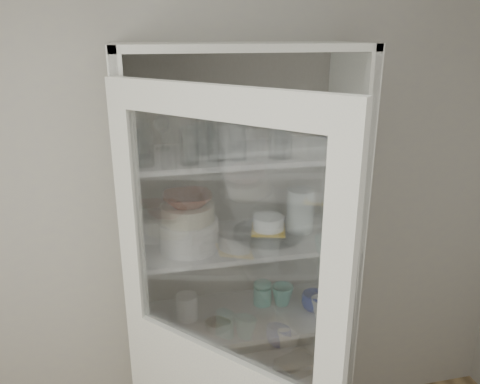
{
  "coord_description": "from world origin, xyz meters",
  "views": [
    {
      "loc": [
        -0.23,
        -0.61,
        2.14
      ],
      "look_at": [
        0.2,
        1.27,
        1.48
      ],
      "focal_mm": 35.0,
      "sensor_mm": 36.0,
      "label": 1
    }
  ],
  "objects_px": {
    "goblet_2": "(243,129)",
    "plate_stack_front": "(189,234)",
    "goblet_1": "(232,129)",
    "goblet_3": "(283,127)",
    "pantry_cabinet": "(237,292)",
    "grey_bowl_stack": "(300,210)",
    "mug_teal": "(282,295)",
    "goblet_0": "(162,131)",
    "tin_box": "(297,365)",
    "glass_platter": "(268,233)",
    "measuring_cups": "(216,325)",
    "plate_stack_back": "(157,224)",
    "mug_blue": "(313,302)",
    "teal_jar": "(263,294)",
    "white_canister": "(187,307)",
    "cream_bowl": "(188,213)",
    "mug_white": "(321,307)",
    "terracotta_bowl": "(188,199)",
    "yellow_trivet": "(268,230)",
    "cream_dish": "(238,378)"
  },
  "relations": [
    {
      "from": "terracotta_bowl",
      "to": "goblet_0",
      "type": "bearing_deg",
      "value": 117.11
    },
    {
      "from": "mug_white",
      "to": "teal_jar",
      "type": "relative_size",
      "value": 0.89
    },
    {
      "from": "goblet_0",
      "to": "goblet_1",
      "type": "xyz_separation_m",
      "value": [
        0.3,
        -0.02,
        0.0
      ]
    },
    {
      "from": "goblet_3",
      "to": "mug_white",
      "type": "height_order",
      "value": "goblet_3"
    },
    {
      "from": "goblet_0",
      "to": "cream_dish",
      "type": "distance_m",
      "value": 1.28
    },
    {
      "from": "mug_white",
      "to": "teal_jar",
      "type": "height_order",
      "value": "teal_jar"
    },
    {
      "from": "plate_stack_front",
      "to": "cream_dish",
      "type": "relative_size",
      "value": 1.03
    },
    {
      "from": "pantry_cabinet",
      "to": "mug_teal",
      "type": "bearing_deg",
      "value": -8.14
    },
    {
      "from": "goblet_2",
      "to": "tin_box",
      "type": "distance_m",
      "value": 1.28
    },
    {
      "from": "goblet_1",
      "to": "yellow_trivet",
      "type": "bearing_deg",
      "value": -27.75
    },
    {
      "from": "grey_bowl_stack",
      "to": "mug_white",
      "type": "xyz_separation_m",
      "value": [
        0.08,
        -0.11,
        -0.46
      ]
    },
    {
      "from": "plate_stack_back",
      "to": "mug_white",
      "type": "bearing_deg",
      "value": -16.62
    },
    {
      "from": "goblet_2",
      "to": "goblet_3",
      "type": "relative_size",
      "value": 0.98
    },
    {
      "from": "goblet_1",
      "to": "plate_stack_back",
      "type": "bearing_deg",
      "value": 173.36
    },
    {
      "from": "grey_bowl_stack",
      "to": "goblet_2",
      "type": "bearing_deg",
      "value": 165.49
    },
    {
      "from": "glass_platter",
      "to": "measuring_cups",
      "type": "height_order",
      "value": "glass_platter"
    },
    {
      "from": "glass_platter",
      "to": "measuring_cups",
      "type": "distance_m",
      "value": 0.48
    },
    {
      "from": "white_canister",
      "to": "goblet_3",
      "type": "bearing_deg",
      "value": 6.94
    },
    {
      "from": "cream_bowl",
      "to": "white_canister",
      "type": "distance_m",
      "value": 0.51
    },
    {
      "from": "goblet_2",
      "to": "plate_stack_front",
      "type": "distance_m",
      "value": 0.51
    },
    {
      "from": "goblet_3",
      "to": "cream_dish",
      "type": "relative_size",
      "value": 0.64
    },
    {
      "from": "goblet_0",
      "to": "cream_dish",
      "type": "height_order",
      "value": "goblet_0"
    },
    {
      "from": "yellow_trivet",
      "to": "grey_bowl_stack",
      "type": "relative_size",
      "value": 0.75
    },
    {
      "from": "cream_bowl",
      "to": "teal_jar",
      "type": "distance_m",
      "value": 0.63
    },
    {
      "from": "mug_blue",
      "to": "teal_jar",
      "type": "xyz_separation_m",
      "value": [
        -0.22,
        0.11,
        0.01
      ]
    },
    {
      "from": "plate_stack_back",
      "to": "measuring_cups",
      "type": "xyz_separation_m",
      "value": [
        0.23,
        -0.22,
        -0.43
      ]
    },
    {
      "from": "goblet_3",
      "to": "terracotta_bowl",
      "type": "height_order",
      "value": "goblet_3"
    },
    {
      "from": "tin_box",
      "to": "pantry_cabinet",
      "type": "bearing_deg",
      "value": 170.98
    },
    {
      "from": "grey_bowl_stack",
      "to": "mug_teal",
      "type": "relative_size",
      "value": 1.86
    },
    {
      "from": "tin_box",
      "to": "goblet_1",
      "type": "bearing_deg",
      "value": 169.08
    },
    {
      "from": "teal_jar",
      "to": "white_canister",
      "type": "distance_m",
      "value": 0.38
    },
    {
      "from": "goblet_1",
      "to": "plate_stack_front",
      "type": "bearing_deg",
      "value": -148.46
    },
    {
      "from": "plate_stack_front",
      "to": "plate_stack_back",
      "type": "height_order",
      "value": "plate_stack_front"
    },
    {
      "from": "terracotta_bowl",
      "to": "mug_teal",
      "type": "bearing_deg",
      "value": 10.91
    },
    {
      "from": "pantry_cabinet",
      "to": "measuring_cups",
      "type": "height_order",
      "value": "pantry_cabinet"
    },
    {
      "from": "goblet_0",
      "to": "tin_box",
      "type": "height_order",
      "value": "goblet_0"
    },
    {
      "from": "goblet_3",
      "to": "measuring_cups",
      "type": "height_order",
      "value": "goblet_3"
    },
    {
      "from": "cream_bowl",
      "to": "mug_blue",
      "type": "relative_size",
      "value": 1.93
    },
    {
      "from": "grey_bowl_stack",
      "to": "measuring_cups",
      "type": "height_order",
      "value": "grey_bowl_stack"
    },
    {
      "from": "grey_bowl_stack",
      "to": "mug_blue",
      "type": "distance_m",
      "value": 0.46
    },
    {
      "from": "goblet_1",
      "to": "goblet_3",
      "type": "distance_m",
      "value": 0.23
    },
    {
      "from": "goblet_0",
      "to": "mug_white",
      "type": "relative_size",
      "value": 1.64
    },
    {
      "from": "pantry_cabinet",
      "to": "measuring_cups",
      "type": "xyz_separation_m",
      "value": [
        -0.13,
        -0.16,
        -0.06
      ]
    },
    {
      "from": "goblet_1",
      "to": "grey_bowl_stack",
      "type": "xyz_separation_m",
      "value": [
        0.31,
        -0.06,
        -0.38
      ]
    },
    {
      "from": "goblet_2",
      "to": "grey_bowl_stack",
      "type": "relative_size",
      "value": 0.78
    },
    {
      "from": "tin_box",
      "to": "grey_bowl_stack",
      "type": "bearing_deg",
      "value": -177.75
    },
    {
      "from": "goblet_0",
      "to": "measuring_cups",
      "type": "height_order",
      "value": "goblet_0"
    },
    {
      "from": "goblet_3",
      "to": "mug_teal",
      "type": "height_order",
      "value": "goblet_3"
    },
    {
      "from": "goblet_0",
      "to": "grey_bowl_stack",
      "type": "xyz_separation_m",
      "value": [
        0.6,
        -0.09,
        -0.38
      ]
    },
    {
      "from": "pantry_cabinet",
      "to": "plate_stack_front",
      "type": "relative_size",
      "value": 8.24
    }
  ]
}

